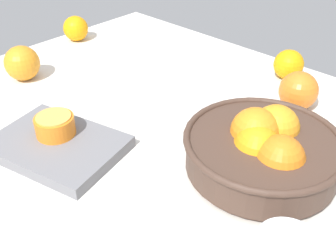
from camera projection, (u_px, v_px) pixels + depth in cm
name	position (u px, v px, depth cm)	size (l,w,h in cm)	color
ground_plane	(195.00, 166.00, 75.27)	(139.41, 99.66, 3.00)	silver
fruit_bowl	(263.00, 149.00, 69.25)	(27.44, 27.44, 11.28)	#473328
cutting_board	(57.00, 146.00, 76.14)	(24.02, 17.20, 2.34)	slate
orange_half_0	(55.00, 125.00, 76.26)	(7.50, 7.50, 4.03)	orange
loose_orange_0	(22.00, 63.00, 98.92)	(8.59, 8.59, 8.59)	orange
loose_orange_1	(289.00, 64.00, 99.67)	(7.38, 7.38, 7.38)	orange
loose_orange_2	(298.00, 91.00, 87.51)	(8.49, 8.49, 8.49)	orange
loose_orange_4	(76.00, 28.00, 120.23)	(7.36, 7.36, 7.36)	orange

